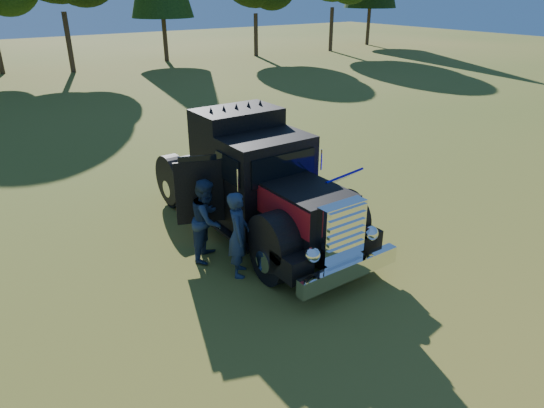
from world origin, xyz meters
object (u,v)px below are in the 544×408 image
Objects in this scene: hotrod_coupe at (294,193)px; spectator_far at (207,219)px; spectator_near at (239,234)px; diamond_t_truck at (257,185)px.

spectator_far is (-2.96, -0.65, 0.31)m from hotrod_coupe.
hotrod_coupe is 2.20× the size of spectator_near.
diamond_t_truck reaches higher than spectator_near.
diamond_t_truck is at bearing -169.38° from hotrod_coupe.
spectator_far is (-1.59, -0.40, -0.33)m from diamond_t_truck.
diamond_t_truck is 2.01m from spectator_near.
diamond_t_truck is 3.75× the size of spectator_near.
spectator_far reaches higher than hotrod_coupe.
diamond_t_truck reaches higher than spectator_far.
spectator_near and spectator_far have the same top height.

